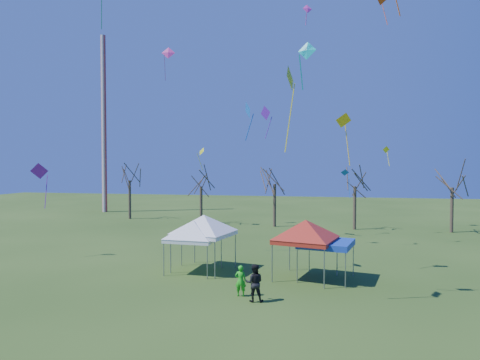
{
  "coord_description": "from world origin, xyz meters",
  "views": [
    {
      "loc": [
        3.44,
        -21.64,
        6.68
      ],
      "look_at": [
        -1.73,
        3.0,
        5.8
      ],
      "focal_mm": 32.0,
      "sensor_mm": 36.0,
      "label": 1
    }
  ],
  "objects_px": {
    "tree_4": "(452,171)",
    "person_dark": "(254,283)",
    "radio_mast": "(104,124)",
    "tree_3": "(355,171)",
    "tree_0": "(129,167)",
    "tree_1": "(201,173)",
    "tree_2": "(275,169)",
    "tent_red": "(306,224)",
    "tent_white_west": "(204,219)",
    "person_green": "(241,281)",
    "tent_white_mid": "(193,224)",
    "tent_blue": "(326,244)"
  },
  "relations": [
    {
      "from": "radio_mast",
      "to": "tree_3",
      "type": "bearing_deg",
      "value": -16.31
    },
    {
      "from": "tent_white_west",
      "to": "person_dark",
      "type": "xyz_separation_m",
      "value": [
        4.23,
        -5.56,
        -2.36
      ]
    },
    {
      "from": "tree_2",
      "to": "tent_white_mid",
      "type": "bearing_deg",
      "value": -96.85
    },
    {
      "from": "tree_4",
      "to": "tent_blue",
      "type": "distance_m",
      "value": 24.02
    },
    {
      "from": "person_dark",
      "to": "tree_1",
      "type": "bearing_deg",
      "value": -76.23
    },
    {
      "from": "radio_mast",
      "to": "tree_3",
      "type": "height_order",
      "value": "radio_mast"
    },
    {
      "from": "tree_4",
      "to": "person_green",
      "type": "distance_m",
      "value": 29.92
    },
    {
      "from": "tree_2",
      "to": "tent_red",
      "type": "distance_m",
      "value": 21.57
    },
    {
      "from": "tree_3",
      "to": "person_green",
      "type": "relative_size",
      "value": 5.01
    },
    {
      "from": "tent_white_west",
      "to": "person_green",
      "type": "height_order",
      "value": "tent_white_west"
    },
    {
      "from": "tree_3",
      "to": "tent_blue",
      "type": "xyz_separation_m",
      "value": [
        -2.75,
        -20.42,
        -3.99
      ]
    },
    {
      "from": "person_dark",
      "to": "tent_blue",
      "type": "bearing_deg",
      "value": -133.69
    },
    {
      "from": "tree_0",
      "to": "tree_1",
      "type": "relative_size",
      "value": 1.12
    },
    {
      "from": "tent_white_west",
      "to": "person_green",
      "type": "xyz_separation_m",
      "value": [
        3.39,
        -4.85,
        -2.49
      ]
    },
    {
      "from": "radio_mast",
      "to": "tree_2",
      "type": "bearing_deg",
      "value": -20.57
    },
    {
      "from": "tree_2",
      "to": "tent_red",
      "type": "xyz_separation_m",
      "value": [
        4.47,
        -20.88,
        -3.04
      ]
    },
    {
      "from": "tree_0",
      "to": "person_dark",
      "type": "bearing_deg",
      "value": -54.08
    },
    {
      "from": "tree_2",
      "to": "tent_blue",
      "type": "height_order",
      "value": "tree_2"
    },
    {
      "from": "tree_2",
      "to": "tent_white_mid",
      "type": "relative_size",
      "value": 1.95
    },
    {
      "from": "tree_0",
      "to": "tent_red",
      "type": "height_order",
      "value": "tree_0"
    },
    {
      "from": "tree_0",
      "to": "tree_3",
      "type": "height_order",
      "value": "tree_0"
    },
    {
      "from": "tree_3",
      "to": "tent_blue",
      "type": "distance_m",
      "value": 20.99
    },
    {
      "from": "tent_white_west",
      "to": "tree_4",
      "type": "bearing_deg",
      "value": 44.95
    },
    {
      "from": "tent_white_west",
      "to": "person_dark",
      "type": "height_order",
      "value": "tent_white_west"
    },
    {
      "from": "tent_blue",
      "to": "radio_mast",
      "type": "bearing_deg",
      "value": 135.84
    },
    {
      "from": "tent_white_mid",
      "to": "tent_red",
      "type": "relative_size",
      "value": 0.95
    },
    {
      "from": "tree_4",
      "to": "person_dark",
      "type": "height_order",
      "value": "tree_4"
    },
    {
      "from": "radio_mast",
      "to": "tree_1",
      "type": "bearing_deg",
      "value": -28.48
    },
    {
      "from": "tree_2",
      "to": "tent_white_west",
      "type": "xyz_separation_m",
      "value": [
        -1.98,
        -20.05,
        -3.01
      ]
    },
    {
      "from": "radio_mast",
      "to": "person_green",
      "type": "bearing_deg",
      "value": -51.92
    },
    {
      "from": "tree_4",
      "to": "tent_blue",
      "type": "relative_size",
      "value": 2.3
    },
    {
      "from": "tent_white_mid",
      "to": "tent_blue",
      "type": "distance_m",
      "value": 8.18
    },
    {
      "from": "radio_mast",
      "to": "tree_3",
      "type": "relative_size",
      "value": 3.16
    },
    {
      "from": "tree_4",
      "to": "tent_red",
      "type": "relative_size",
      "value": 1.78
    },
    {
      "from": "tent_white_west",
      "to": "tent_blue",
      "type": "xyz_separation_m",
      "value": [
        7.63,
        -0.71,
        -1.19
      ]
    },
    {
      "from": "radio_mast",
      "to": "tree_4",
      "type": "xyz_separation_m",
      "value": [
        43.36,
        -10.0,
        -6.44
      ]
    },
    {
      "from": "tree_1",
      "to": "tree_4",
      "type": "relative_size",
      "value": 0.96
    },
    {
      "from": "tree_3",
      "to": "tent_white_west",
      "type": "distance_m",
      "value": 22.46
    },
    {
      "from": "tree_1",
      "to": "tent_white_mid",
      "type": "xyz_separation_m",
      "value": [
        5.92,
        -20.92,
        -2.81
      ]
    },
    {
      "from": "tree_1",
      "to": "tree_2",
      "type": "height_order",
      "value": "tree_2"
    },
    {
      "from": "tree_1",
      "to": "person_dark",
      "type": "height_order",
      "value": "tree_1"
    },
    {
      "from": "radio_mast",
      "to": "person_dark",
      "type": "xyz_separation_m",
      "value": [
        27.88,
        -35.22,
        -11.58
      ]
    },
    {
      "from": "tree_1",
      "to": "tent_white_west",
      "type": "xyz_separation_m",
      "value": [
        6.42,
        -20.32,
        -2.51
      ]
    },
    {
      "from": "tent_white_mid",
      "to": "tent_red",
      "type": "height_order",
      "value": "tent_red"
    },
    {
      "from": "tent_red",
      "to": "tent_blue",
      "type": "xyz_separation_m",
      "value": [
        1.18,
        0.12,
        -1.16
      ]
    },
    {
      "from": "tent_blue",
      "to": "person_dark",
      "type": "xyz_separation_m",
      "value": [
        -3.41,
        -4.84,
        -1.17
      ]
    },
    {
      "from": "person_dark",
      "to": "person_green",
      "type": "relative_size",
      "value": 1.17
    },
    {
      "from": "person_dark",
      "to": "tent_red",
      "type": "bearing_deg",
      "value": -123.81
    },
    {
      "from": "tree_4",
      "to": "tree_3",
      "type": "bearing_deg",
      "value": 179.74
    },
    {
      "from": "tree_0",
      "to": "tree_1",
      "type": "xyz_separation_m",
      "value": [
        10.08,
        -2.73,
        -0.7
      ]
    }
  ]
}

